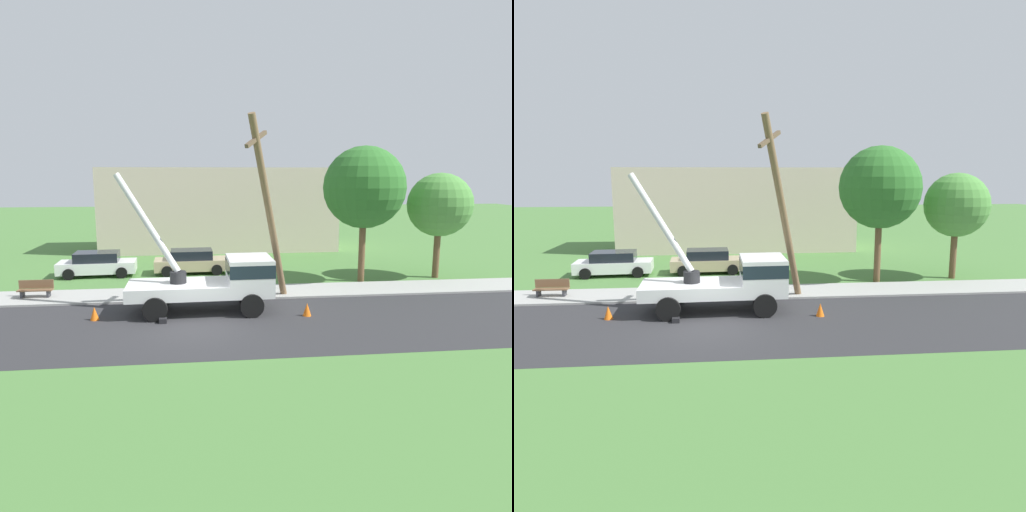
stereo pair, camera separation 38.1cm
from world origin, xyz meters
TOP-DOWN VIEW (x-y plane):
  - ground_plane at (0.00, 12.00)m, footprint 120.00×120.00m
  - road_asphalt at (0.00, 0.00)m, footprint 80.00×7.31m
  - sidewalk_strip at (0.00, 5.01)m, footprint 80.00×2.71m
  - utility_truck at (1.04, 2.09)m, footprint 6.82×3.21m
  - leaning_utility_pole at (3.31, 2.93)m, footprint 2.45×3.42m
  - traffic_cone_ahead at (4.65, 0.84)m, footprint 0.36×0.36m
  - traffic_cone_behind at (-4.13, 1.28)m, footprint 0.36×0.36m
  - parked_sedan_white at (-5.81, 10.12)m, footprint 4.49×2.17m
  - parked_sedan_tan at (-0.32, 10.30)m, footprint 4.46×2.13m
  - park_bench at (-7.65, 5.08)m, footprint 1.60×0.45m
  - roadside_tree_near at (13.72, 7.39)m, footprint 3.59×3.59m
  - roadside_tree_far at (9.10, 6.93)m, footprint 4.44×4.44m
  - lowrise_building_backdrop at (1.78, 19.89)m, footprint 18.00×6.00m

SIDE VIEW (x-z plane):
  - ground_plane at x=0.00m, z-range 0.00..0.00m
  - road_asphalt at x=0.00m, z-range 0.00..0.01m
  - sidewalk_strip at x=0.00m, z-range 0.00..0.10m
  - traffic_cone_ahead at x=4.65m, z-range 0.00..0.56m
  - traffic_cone_behind at x=-4.13m, z-range 0.00..0.56m
  - park_bench at x=-7.65m, z-range 0.01..0.91m
  - parked_sedan_white at x=-5.81m, z-range 0.00..1.42m
  - parked_sedan_tan at x=-0.32m, z-range 0.00..1.42m
  - utility_truck at x=1.04m, z-range -1.58..4.40m
  - lowrise_building_backdrop at x=1.78m, z-range 0.00..6.40m
  - roadside_tree_near at x=13.72m, z-range 1.18..7.18m
  - leaning_utility_pole at x=3.31m, z-range 0.09..8.56m
  - roadside_tree_far at x=9.10m, z-range 1.47..8.90m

